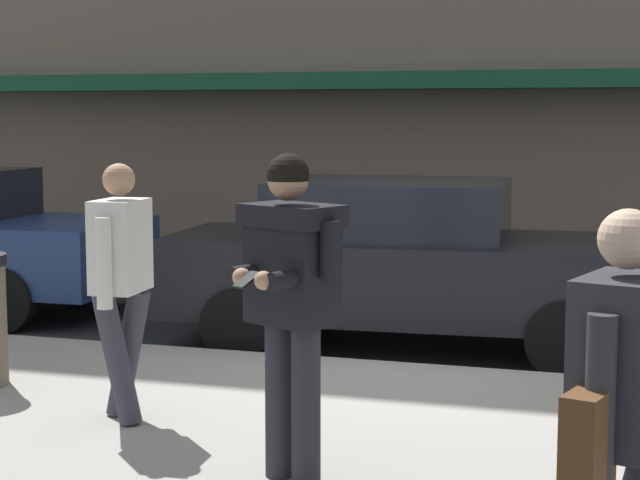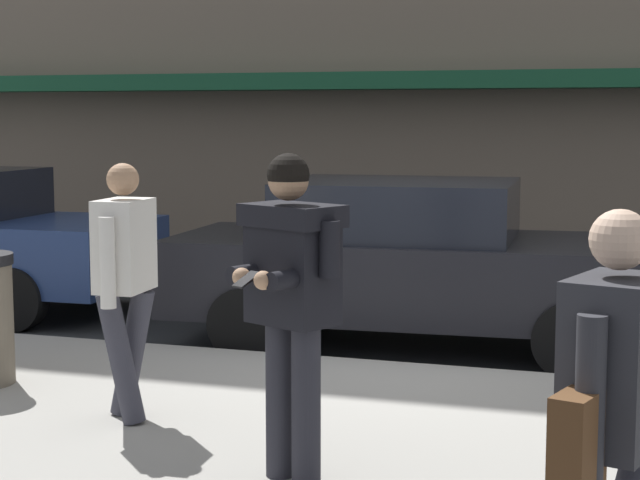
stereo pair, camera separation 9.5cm
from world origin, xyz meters
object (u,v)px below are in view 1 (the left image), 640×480
(parked_sedan_mid, at_px, (406,262))
(man_texting_on_phone, at_px, (291,282))
(pedestrian_in_light_coat, at_px, (121,275))
(pedestrian_with_bag, at_px, (620,418))

(parked_sedan_mid, bearing_deg, man_texting_on_phone, -86.25)
(man_texting_on_phone, bearing_deg, parked_sedan_mid, 93.75)
(man_texting_on_phone, height_order, pedestrian_in_light_coat, man_texting_on_phone)
(man_texting_on_phone, distance_m, pedestrian_in_light_coat, 1.64)
(pedestrian_in_light_coat, height_order, pedestrian_with_bag, same)
(parked_sedan_mid, xyz_separation_m, pedestrian_with_bag, (2.03, -5.77, 0.32))
(parked_sedan_mid, xyz_separation_m, pedestrian_in_light_coat, (-1.16, -3.34, 0.32))
(parked_sedan_mid, xyz_separation_m, man_texting_on_phone, (0.27, -4.12, 0.46))
(parked_sedan_mid, relative_size, pedestrian_with_bag, 2.71)
(man_texting_on_phone, bearing_deg, pedestrian_in_light_coat, 151.23)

